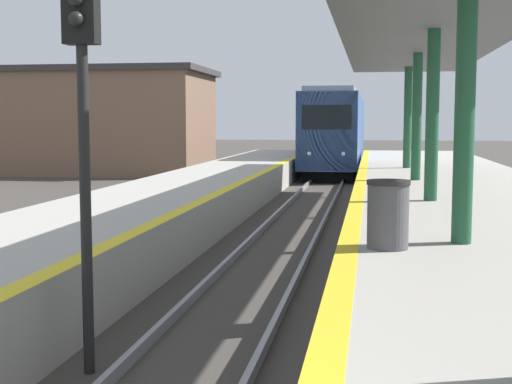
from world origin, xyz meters
name	(u,v)px	position (x,y,z in m)	size (l,w,h in m)	color
train	(338,131)	(0.00, 39.58, 2.18)	(2.68, 21.30, 4.29)	black
signal_near	(82,87)	(-1.08, 5.32, 3.12)	(0.36, 0.31, 4.46)	black
station_canopy	(434,29)	(3.22, 13.81, 4.68)	(4.07, 27.18, 3.86)	#1E5133
trash_bin	(388,214)	(2.18, 7.79, 1.51)	(0.58, 0.58, 0.93)	#4C4C51
station_building	(94,121)	(-12.55, 33.98, 2.74)	(12.29, 6.81, 5.46)	brown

